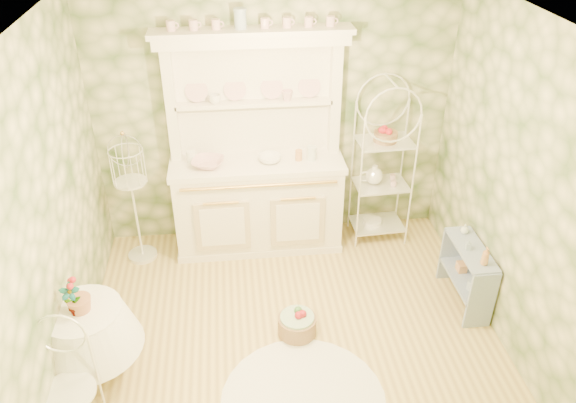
{
  "coord_description": "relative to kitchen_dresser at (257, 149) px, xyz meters",
  "views": [
    {
      "loc": [
        -0.44,
        -3.47,
        3.63
      ],
      "look_at": [
        0.0,
        0.5,
        1.15
      ],
      "focal_mm": 35.0,
      "sensor_mm": 36.0,
      "label": 1
    }
  ],
  "objects": [
    {
      "name": "floor",
      "position": [
        0.2,
        -1.52,
        -1.15
      ],
      "size": [
        3.6,
        3.6,
        0.0
      ],
      "primitive_type": "plane",
      "color": "#D5BD6E",
      "rests_on": "ground"
    },
    {
      "name": "ceiling",
      "position": [
        0.2,
        -1.52,
        1.56
      ],
      "size": [
        3.6,
        3.6,
        0.0
      ],
      "primitive_type": "plane",
      "color": "white",
      "rests_on": "floor"
    },
    {
      "name": "wall_left",
      "position": [
        -1.6,
        -1.52,
        0.21
      ],
      "size": [
        3.6,
        3.6,
        0.0
      ],
      "primitive_type": "plane",
      "color": "beige",
      "rests_on": "floor"
    },
    {
      "name": "wall_right",
      "position": [
        2.0,
        -1.52,
        0.21
      ],
      "size": [
        3.6,
        3.6,
        0.0
      ],
      "primitive_type": "plane",
      "color": "beige",
      "rests_on": "floor"
    },
    {
      "name": "wall_back",
      "position": [
        0.2,
        0.28,
        0.21
      ],
      "size": [
        3.6,
        3.6,
        0.0
      ],
      "primitive_type": "plane",
      "color": "beige",
      "rests_on": "floor"
    },
    {
      "name": "kitchen_dresser",
      "position": [
        0.0,
        0.0,
        0.0
      ],
      "size": [
        1.87,
        0.61,
        2.29
      ],
      "primitive_type": "cube",
      "color": "white",
      "rests_on": "floor"
    },
    {
      "name": "bakers_rack",
      "position": [
        1.3,
        0.01,
        -0.31
      ],
      "size": [
        0.54,
        0.4,
        1.68
      ],
      "primitive_type": "cube",
      "rotation": [
        0.0,
        0.0,
        0.05
      ],
      "color": "white",
      "rests_on": "floor"
    },
    {
      "name": "side_shelf",
      "position": [
        1.85,
        -1.14,
        -0.85
      ],
      "size": [
        0.32,
        0.7,
        0.58
      ],
      "primitive_type": "cube",
      "rotation": [
        0.0,
        0.0,
        0.09
      ],
      "color": "#8799B9",
      "rests_on": "floor"
    },
    {
      "name": "round_table",
      "position": [
        -1.44,
        -1.69,
        -0.75
      ],
      "size": [
        0.91,
        0.91,
        0.79
      ],
      "primitive_type": "cylinder",
      "rotation": [
        0.0,
        0.0,
        -0.3
      ],
      "color": "white",
      "rests_on": "floor"
    },
    {
      "name": "cafe_chair",
      "position": [
        -1.48,
        -2.24,
        -0.65
      ],
      "size": [
        0.48,
        0.48,
        0.99
      ],
      "primitive_type": "cube",
      "rotation": [
        0.0,
        0.0,
        -0.08
      ],
      "color": "white",
      "rests_on": "floor"
    },
    {
      "name": "birdcage_stand",
      "position": [
        -1.25,
        -0.1,
        -0.37
      ],
      "size": [
        0.41,
        0.41,
        1.55
      ],
      "primitive_type": "cube",
      "rotation": [
        0.0,
        0.0,
        0.12
      ],
      "color": "white",
      "rests_on": "floor"
    },
    {
      "name": "floor_basket",
      "position": [
        0.24,
        -1.4,
        -1.03
      ],
      "size": [
        0.45,
        0.45,
        0.24
      ],
      "primitive_type": "cylinder",
      "rotation": [
        0.0,
        0.0,
        0.24
      ],
      "color": "#96734E",
      "rests_on": "floor"
    },
    {
      "name": "lace_rug",
      "position": [
        0.2,
        -2.13,
        -1.14
      ],
      "size": [
        1.49,
        1.49,
        0.01
      ],
      "primitive_type": "cylinder",
      "rotation": [
        0.0,
        0.0,
        0.16
      ],
      "color": "white",
      "rests_on": "floor"
    },
    {
      "name": "bowl_floral",
      "position": [
        -0.48,
        -0.05,
        -0.13
      ],
      "size": [
        0.38,
        0.38,
        0.08
      ],
      "primitive_type": "imported",
      "rotation": [
        0.0,
        0.0,
        -0.24
      ],
      "color": "white",
      "rests_on": "kitchen_dresser"
    },
    {
      "name": "bowl_white",
      "position": [
        0.13,
        -0.03,
        -0.13
      ],
      "size": [
        0.27,
        0.27,
        0.07
      ],
      "primitive_type": "imported",
      "rotation": [
        0.0,
        0.0,
        0.21
      ],
      "color": "white",
      "rests_on": "kitchen_dresser"
    },
    {
      "name": "cup_left",
      "position": [
        -0.38,
        0.16,
        0.47
      ],
      "size": [
        0.12,
        0.12,
        0.09
      ],
      "primitive_type": "imported",
      "rotation": [
        0.0,
        0.0,
        0.06
      ],
      "color": "white",
      "rests_on": "kitchen_dresser"
    },
    {
      "name": "cup_right",
      "position": [
        0.32,
        0.16,
        0.47
      ],
      "size": [
        0.14,
        0.14,
        0.1
      ],
      "primitive_type": "imported",
      "rotation": [
        0.0,
        0.0,
        -0.3
      ],
      "color": "white",
      "rests_on": "kitchen_dresser"
    },
    {
      "name": "potted_geranium",
      "position": [
        -1.47,
        -1.73,
        -0.3
      ],
      "size": [
        0.16,
        0.12,
        0.28
      ],
      "primitive_type": "imported",
      "rotation": [
        0.0,
        0.0,
        0.15
      ],
      "color": "#3F7238",
      "rests_on": "round_table"
    },
    {
      "name": "bottle_amber",
      "position": [
        1.86,
        -1.37,
        -0.46
      ],
      "size": [
        0.07,
        0.07,
        0.18
      ],
      "primitive_type": "imported",
      "rotation": [
        0.0,
        0.0,
        0.07
      ],
      "color": "tan",
      "rests_on": "side_shelf"
    },
    {
      "name": "bottle_blue",
      "position": [
        1.81,
        -1.15,
        -0.49
      ],
      "size": [
        0.05,
        0.05,
        0.1
      ],
      "primitive_type": "imported",
      "rotation": [
        0.0,
        0.0,
        -0.18
      ],
      "color": "#96ADBF",
      "rests_on": "side_shelf"
    },
    {
      "name": "bottle_glass",
      "position": [
        1.87,
        -0.9,
        -0.5
      ],
      "size": [
        0.09,
        0.09,
        0.1
      ],
      "primitive_type": "imported",
      "rotation": [
        0.0,
        0.0,
        -0.18
      ],
      "color": "silver",
      "rests_on": "side_shelf"
    }
  ]
}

